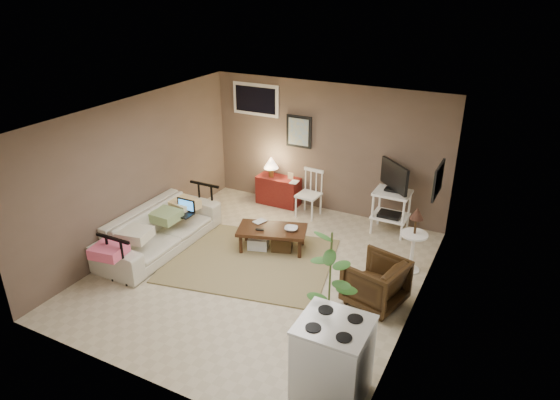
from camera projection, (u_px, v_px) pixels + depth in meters
The scene contains 20 objects.
floor at pixel (261, 271), 7.51m from camera, with size 5.00×5.00×0.00m, color #C1B293.
art_back at pixel (299, 132), 9.15m from camera, with size 0.50×0.03×0.60m, color black.
art_right at pixel (438, 180), 6.81m from camera, with size 0.03×0.60×0.45m, color black.
window at pixel (256, 100), 9.32m from camera, with size 0.96×0.03×0.60m, color white.
rug at pixel (250, 260), 7.79m from camera, with size 2.49×1.99×0.02m, color #8F7F53.
coffee_table at pixel (272, 237), 8.01m from camera, with size 1.21×0.87×0.41m.
sofa at pixel (159, 223), 8.00m from camera, with size 2.25×0.66×0.88m, color beige.
sofa_pillows at pixel (150, 225), 7.72m from camera, with size 0.43×2.14×0.15m, color beige, non-canonical shape.
sofa_end_rails at pixel (166, 229), 7.97m from camera, with size 0.60×2.25×0.76m, color black, non-canonical shape.
laptop at pixel (184, 210), 8.17m from camera, with size 0.35×0.25×0.24m.
red_console at pixel (278, 188), 9.61m from camera, with size 0.82×0.37×0.95m.
spindle_chair at pixel (309, 195), 9.11m from camera, with size 0.42×0.42×0.87m.
tv_stand at pixel (392, 197), 8.39m from camera, with size 0.60×0.56×1.27m.
side_table at pixel (415, 232), 7.27m from camera, with size 0.39×0.39×1.05m.
armchair at pixel (375, 280), 6.66m from camera, with size 0.70×0.66×0.73m, color black.
potted_plant at pixel (329, 288), 5.64m from camera, with size 0.40×0.40×1.59m.
stove at pixel (332, 360), 5.13m from camera, with size 0.72×0.67×0.94m.
bowl at pixel (291, 224), 7.85m from camera, with size 0.21×0.05×0.21m, color #3A1A0F.
book_table at pixel (257, 215), 8.17m from camera, with size 0.15×0.02×0.21m, color #3A1A0F.
book_console at pixel (291, 177), 9.26m from camera, with size 0.15×0.02×0.20m, color #3A1A0F.
Camera 1 is at (3.18, -5.56, 4.09)m, focal length 32.00 mm.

